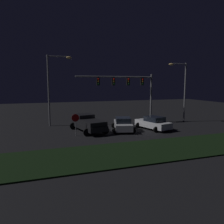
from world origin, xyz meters
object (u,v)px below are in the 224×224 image
pickup_truck (88,122)px  street_lamp_left (53,82)px  car_sedan_far (153,123)px  street_lamp_right (182,85)px  car_sedan (123,124)px  traffic_signal_gantry (128,85)px  stop_sign (75,121)px

pickup_truck → street_lamp_left: street_lamp_left is taller
car_sedan_far → street_lamp_right: size_ratio=0.59×
pickup_truck → street_lamp_right: street_lamp_right is taller
car_sedan → traffic_signal_gantry: (2.25, 3.82, 4.29)m
car_sedan → pickup_truck: bearing=93.1°
pickup_truck → street_lamp_right: bearing=-93.6°
car_sedan_far → pickup_truck: bearing=64.9°
car_sedan_far → stop_sign: size_ratio=2.11×
pickup_truck → car_sedan: pickup_truck is taller
car_sedan → street_lamp_right: street_lamp_right is taller
traffic_signal_gantry → street_lamp_left: street_lamp_left is taller
car_sedan → street_lamp_left: (-7.01, 5.54, 4.72)m
car_sedan_far → street_lamp_left: bearing=46.0°
stop_sign → car_sedan_far: bearing=2.5°
pickup_truck → street_lamp_right: size_ratio=0.71×
traffic_signal_gantry → street_lamp_right: bearing=-7.8°
car_sedan_far → stop_sign: bearing=78.0°
street_lamp_left → stop_sign: 7.65m
traffic_signal_gantry → stop_sign: traffic_signal_gantry is taller
car_sedan_far → street_lamp_left: (-10.60, 5.99, 4.72)m
car_sedan_far → street_lamp_left: size_ratio=0.54×
street_lamp_right → street_lamp_left: bearing=170.7°
pickup_truck → car_sedan_far: (7.39, -1.37, -0.26)m
street_lamp_left → street_lamp_right: 16.91m
stop_sign → traffic_signal_gantry: bearing=31.3°
traffic_signal_gantry → stop_sign: bearing=-148.7°
street_lamp_right → stop_sign: bearing=-166.4°
street_lamp_right → pickup_truck: bearing=-172.0°
car_sedan_far → traffic_signal_gantry: 6.20m
car_sedan → street_lamp_right: size_ratio=0.59×
street_lamp_left → street_lamp_right: size_ratio=1.08×
street_lamp_left → car_sedan_far: bearing=-29.5°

